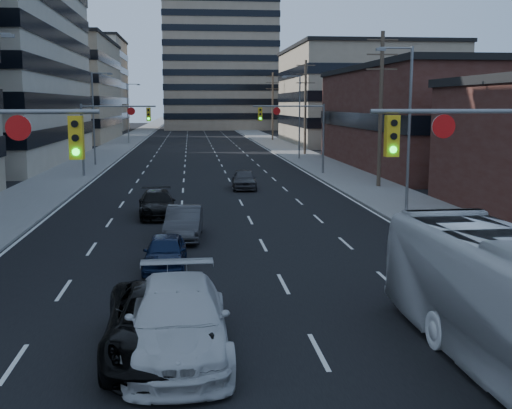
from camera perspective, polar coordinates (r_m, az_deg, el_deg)
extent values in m
cube|color=black|center=(138.77, -5.36, 6.43)|extent=(18.00, 300.00, 0.02)
cube|color=slate|center=(139.14, -10.13, 6.36)|extent=(5.00, 300.00, 0.15)
cube|color=slate|center=(139.35, -0.60, 6.50)|extent=(5.00, 300.00, 0.15)
cube|color=gray|center=(111.01, -17.93, 9.55)|extent=(20.00, 30.00, 16.00)
cube|color=#472119|center=(63.85, 17.58, 7.18)|extent=(20.00, 30.00, 9.00)
cube|color=gray|center=(100.14, 9.47, 9.39)|extent=(22.00, 28.00, 14.00)
cube|color=gray|center=(160.46, -3.35, 17.17)|extent=(26.00, 26.00, 58.00)
cube|color=#ADA089|center=(151.08, -16.31, 10.10)|extent=(24.00, 24.00, 20.00)
cube|color=gray|center=(142.56, 7.73, 8.86)|extent=(22.00, 22.00, 12.00)
cube|color=gold|center=(16.90, -15.68, 5.75)|extent=(0.35, 0.28, 1.10)
cylinder|color=black|center=(16.73, -15.82, 6.91)|extent=(0.18, 0.06, 0.18)
cylinder|color=black|center=(16.75, -15.77, 5.71)|extent=(0.18, 0.06, 0.18)
cylinder|color=#0CE526|center=(16.77, -15.72, 4.52)|extent=(0.18, 0.06, 0.18)
cylinder|color=white|center=(17.16, -20.37, 6.40)|extent=(0.64, 0.06, 0.64)
cylinder|color=slate|center=(18.45, 19.98, 7.80)|extent=(6.50, 0.12, 0.12)
cube|color=gold|center=(17.49, 11.99, 5.98)|extent=(0.35, 0.28, 1.10)
cylinder|color=black|center=(17.33, 12.19, 7.10)|extent=(0.18, 0.06, 0.18)
cylinder|color=black|center=(17.34, 12.15, 5.95)|extent=(0.18, 0.06, 0.18)
cylinder|color=#0CE526|center=(17.36, 12.11, 4.80)|extent=(0.18, 0.06, 0.18)
cylinder|color=white|center=(17.93, 16.33, 6.68)|extent=(0.64, 0.06, 0.64)
cylinder|color=slate|center=(54.43, -15.17, 5.47)|extent=(0.18, 0.18, 6.00)
cylinder|color=slate|center=(53.95, -12.12, 8.54)|extent=(6.00, 0.12, 0.12)
cube|color=gold|center=(53.75, -9.53, 7.92)|extent=(0.35, 0.28, 1.10)
cylinder|color=black|center=(53.58, -9.55, 8.29)|extent=(0.18, 0.06, 0.18)
cylinder|color=black|center=(53.59, -9.54, 7.91)|extent=(0.18, 0.06, 0.18)
cylinder|color=#0CE526|center=(53.60, -9.53, 7.54)|extent=(0.18, 0.06, 0.18)
cylinder|color=white|center=(53.82, -11.04, 8.14)|extent=(0.64, 0.06, 0.64)
cylinder|color=slate|center=(54.88, 6.01, 5.76)|extent=(0.18, 0.18, 6.00)
cylinder|color=slate|center=(54.27, 2.92, 8.72)|extent=(6.00, 0.12, 0.12)
cube|color=gold|center=(53.96, 0.37, 8.04)|extent=(0.35, 0.28, 1.10)
cylinder|color=black|center=(53.80, 0.38, 8.41)|extent=(0.18, 0.06, 0.18)
cylinder|color=black|center=(53.80, 0.38, 8.04)|extent=(0.18, 0.06, 0.18)
cylinder|color=#0CE526|center=(53.81, 0.38, 7.67)|extent=(0.18, 0.06, 0.18)
cylinder|color=white|center=(54.10, 1.86, 8.30)|extent=(0.64, 0.06, 0.64)
cylinder|color=#4C3D2D|center=(46.62, 11.02, 8.17)|extent=(0.28, 0.28, 11.00)
cube|color=#4C3D2D|center=(46.82, 11.20, 14.17)|extent=(2.20, 0.10, 0.10)
cube|color=#4C3D2D|center=(46.74, 11.16, 12.95)|extent=(2.20, 0.10, 0.10)
cube|color=#4C3D2D|center=(46.68, 11.13, 11.73)|extent=(2.20, 0.10, 0.10)
cylinder|color=#4C3D2D|center=(75.84, 4.41, 8.54)|extent=(0.28, 0.28, 11.00)
cube|color=#4C3D2D|center=(75.96, 4.45, 12.24)|extent=(2.20, 0.10, 0.10)
cube|color=#4C3D2D|center=(75.91, 4.44, 11.48)|extent=(2.20, 0.10, 0.10)
cube|color=#4C3D2D|center=(75.87, 4.43, 10.73)|extent=(2.20, 0.10, 0.10)
cylinder|color=#4C3D2D|center=(105.50, 1.49, 8.67)|extent=(0.28, 0.28, 11.00)
cube|color=#4C3D2D|center=(105.59, 1.50, 11.33)|extent=(2.20, 0.10, 0.10)
cube|color=#4C3D2D|center=(105.55, 1.50, 10.78)|extent=(2.20, 0.10, 0.10)
cube|color=#4C3D2D|center=(105.52, 1.49, 10.24)|extent=(2.20, 0.10, 0.10)
cube|color=slate|center=(29.75, -21.19, 13.80)|extent=(0.50, 0.22, 0.14)
cylinder|color=slate|center=(64.32, -14.24, 7.34)|extent=(0.16, 0.16, 9.00)
cylinder|color=slate|center=(64.25, -13.59, 11.29)|extent=(1.80, 0.10, 0.10)
cube|color=slate|center=(64.15, -12.86, 11.24)|extent=(0.50, 0.22, 0.14)
cylinder|color=slate|center=(99.08, -11.32, 7.90)|extent=(0.16, 0.16, 9.00)
cylinder|color=slate|center=(99.03, -10.87, 10.46)|extent=(1.80, 0.10, 0.10)
cube|color=slate|center=(98.97, -10.40, 10.43)|extent=(0.50, 0.22, 0.14)
cylinder|color=slate|center=(35.66, 13.46, 6.29)|extent=(0.16, 0.16, 9.00)
cylinder|color=slate|center=(35.46, 12.31, 13.44)|extent=(1.80, 0.10, 0.10)
cube|color=slate|center=(35.22, 11.03, 13.38)|extent=(0.50, 0.22, 0.14)
cylinder|color=slate|center=(69.65, 3.89, 7.69)|extent=(0.16, 0.16, 9.00)
cylinder|color=slate|center=(69.55, 3.18, 11.32)|extent=(1.80, 0.10, 0.10)
cube|color=slate|center=(69.42, 2.52, 11.26)|extent=(0.50, 0.22, 0.14)
imported|color=black|center=(15.83, -8.43, -10.32)|extent=(2.92, 5.88, 1.60)
imported|color=silver|center=(15.74, -6.96, -10.15)|extent=(2.55, 6.00, 1.73)
imported|color=#0D1935|center=(23.71, -8.08, -4.22)|extent=(1.61, 3.77, 1.27)
imported|color=#343436|center=(28.91, -6.43, -1.63)|extent=(1.80, 4.47, 1.45)
imported|color=black|center=(34.79, -8.78, 0.06)|extent=(2.28, 4.88, 1.38)
imported|color=#39393C|center=(45.51, -1.06, 2.27)|extent=(1.85, 4.22, 1.42)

